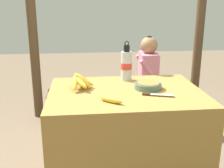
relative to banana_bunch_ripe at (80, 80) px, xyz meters
name	(u,v)px	position (x,y,z in m)	size (l,w,h in m)	color
market_counter	(125,140)	(0.33, -0.10, -0.46)	(1.11, 0.82, 0.80)	olive
banana_bunch_ripe	(80,80)	(0.00, 0.00, 0.00)	(0.17, 0.26, 0.13)	#4C381E
serving_bowl	(148,85)	(0.50, -0.06, -0.03)	(0.20, 0.20, 0.05)	#4C6B5B
water_bottle	(126,65)	(0.38, 0.20, 0.06)	(0.09, 0.09, 0.32)	silver
loose_banana_front	(111,100)	(0.20, -0.33, -0.04)	(0.16, 0.14, 0.04)	gold
knife	(153,94)	(0.50, -0.22, -0.05)	(0.21, 0.09, 0.02)	#BCBCC1
wooden_bench	(121,95)	(0.47, 1.18, -0.53)	(1.75, 0.32, 0.39)	brown
seated_vendor	(144,73)	(0.75, 1.15, -0.26)	(0.42, 0.40, 1.04)	#473828
banana_bunch_green	(83,87)	(0.02, 1.18, -0.42)	(0.15, 0.25, 0.11)	#4C381E
support_post_near	(31,8)	(-0.55, 1.43, 0.48)	(0.11, 0.11, 2.69)	#4C3823
support_post_far	(201,8)	(1.50, 1.43, 0.48)	(0.11, 0.11, 2.69)	#4C3823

